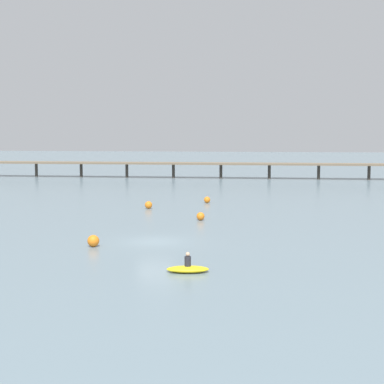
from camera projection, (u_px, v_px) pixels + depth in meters
The scene contains 7 objects.
ground_plane at pixel (155, 242), 41.60m from camera, with size 400.00×400.00×0.00m, color slate.
pier at pixel (318, 160), 97.01m from camera, with size 83.53×4.82×6.09m.
dinghy_yellow at pixel (188, 268), 32.42m from camera, with size 2.48×1.37×1.14m.
mooring_buoy_near at pixel (207, 200), 64.56m from camera, with size 0.70×0.70×0.70m, color orange.
mooring_buoy_inner at pixel (201, 216), 51.74m from camera, with size 0.72×0.72×0.72m, color orange.
mooring_buoy_far at pixel (93, 241), 39.70m from camera, with size 0.81×0.81×0.81m, color orange.
mooring_buoy_mid at pixel (149, 205), 59.68m from camera, with size 0.76×0.76×0.76m, color orange.
Camera 1 is at (7.92, -40.34, 7.71)m, focal length 54.71 mm.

